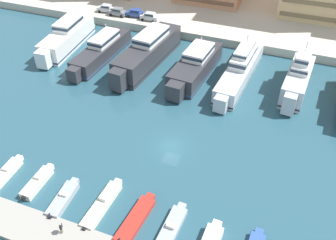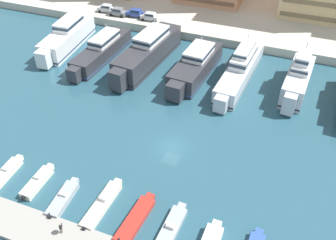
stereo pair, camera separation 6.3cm
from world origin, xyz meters
name	(u,v)px [view 1 (the left image)]	position (x,y,z in m)	size (l,w,h in m)	color
ground_plane	(171,146)	(0.00, 0.00, 0.00)	(400.00, 400.00, 0.00)	#285160
yacht_white_far_left	(67,37)	(-30.87, 20.81, 2.24)	(5.58, 19.45, 7.24)	white
yacht_charcoal_left	(101,50)	(-21.87, 19.02, 1.82)	(4.81, 19.72, 6.30)	#333338
yacht_charcoal_mid_left	(147,52)	(-12.65, 20.58, 2.48)	(6.60, 22.69, 7.72)	#333338
yacht_charcoal_center_left	(195,66)	(-2.78, 19.70, 2.03)	(6.19, 19.11, 6.74)	#333338
yacht_silver_center	(240,69)	(5.19, 21.42, 2.14)	(5.13, 22.58, 7.70)	silver
yacht_silver_center_right	(298,79)	(15.20, 21.00, 2.54)	(4.53, 15.84, 8.66)	silver
motorboat_cream_far_left	(6,173)	(-18.58, -13.34, 0.46)	(1.80, 6.66, 1.29)	beige
motorboat_cream_left	(38,182)	(-13.63, -13.07, 0.50)	(1.58, 6.24, 1.38)	beige
motorboat_grey_mid_left	(63,199)	(-9.02, -14.17, 0.44)	(2.07, 6.59, 1.21)	#9EA3A8
motorboat_cream_center_left	(102,204)	(-4.07, -13.18, 0.42)	(1.94, 8.40, 1.31)	beige
motorboat_red_center	(136,219)	(0.68, -13.71, 0.40)	(2.41, 8.05, 0.85)	red
motorboat_grey_center_right	(170,231)	(5.00, -13.84, 0.40)	(2.06, 8.39, 1.22)	#9EA3A8
car_silver_far_left	(106,8)	(-29.86, 36.01, 2.74)	(4.19, 2.11, 1.80)	#B7BCC1
car_grey_left	(117,12)	(-26.50, 35.19, 2.74)	(4.13, 1.97, 1.80)	slate
car_blue_mid_left	(135,13)	(-22.37, 36.05, 2.74)	(4.19, 2.12, 1.80)	#28428E
car_silver_center_left	(150,16)	(-18.59, 35.46, 2.74)	(4.16, 2.05, 1.80)	#B7BCC1
pedestrian_near_edge	(61,227)	(-6.33, -18.41, 1.49)	(0.36, 0.61, 1.65)	#7A6B56
bollard_west	(50,215)	(-8.94, -17.06, 0.84)	(0.20, 0.20, 0.61)	#2D2D33
bollard_west_mid	(120,239)	(0.28, -17.06, 0.84)	(0.20, 0.20, 0.61)	#2D2D33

